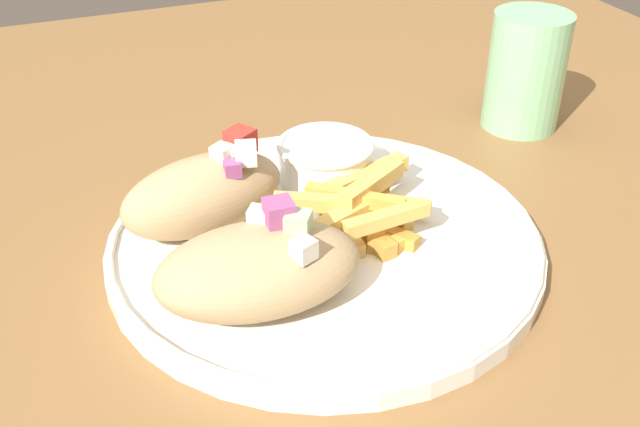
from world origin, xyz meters
TOP-DOWN VIEW (x-y plane):
  - table at (0.00, 0.00)m, footprint 1.17×1.17m
  - plate at (-0.00, -0.02)m, footprint 0.31×0.31m
  - pita_sandwich_near at (-0.07, -0.07)m, footprint 0.14×0.09m
  - pita_sandwich_far at (-0.08, 0.02)m, footprint 0.13×0.08m
  - fries_pile at (0.03, -0.01)m, footprint 0.13×0.12m
  - sauce_ramekin at (0.03, 0.05)m, footprint 0.08×0.08m
  - water_glass at (0.25, 0.10)m, footprint 0.07×0.07m

SIDE VIEW (x-z plane):
  - table at x=0.00m, z-range 0.28..1.00m
  - plate at x=0.00m, z-range 0.72..0.74m
  - fries_pile at x=0.03m, z-range 0.73..0.76m
  - sauce_ramekin at x=0.03m, z-range 0.73..0.77m
  - pita_sandwich_near at x=-0.07m, z-range 0.72..0.79m
  - pita_sandwich_far at x=-0.08m, z-range 0.73..0.79m
  - water_glass at x=0.25m, z-range 0.71..0.82m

